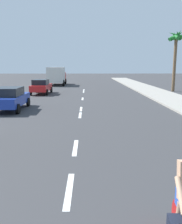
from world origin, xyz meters
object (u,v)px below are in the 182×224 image
object	(u,v)px
parked_car_blue	(10,98)
palm_tree_distant	(176,43)
parked_car_red	(41,86)
delivery_truck	(57,76)

from	to	relation	value
parked_car_blue	palm_tree_distant	xyz separation A→B (m)	(15.57, 12.17, 4.76)
parked_car_red	delivery_truck	bearing A→B (deg)	90.45
delivery_truck	palm_tree_distant	xyz separation A→B (m)	(15.06, -9.76, 4.09)
parked_car_red	delivery_truck	world-z (taller)	delivery_truck
parked_car_red	palm_tree_distant	world-z (taller)	palm_tree_distant
palm_tree_distant	delivery_truck	bearing A→B (deg)	147.07
parked_car_red	palm_tree_distant	xyz separation A→B (m)	(15.23, 2.48, 4.76)
parked_car_red	delivery_truck	size ratio (longest dim) A/B	0.65
delivery_truck	palm_tree_distant	size ratio (longest dim) A/B	0.88
parked_car_blue	parked_car_red	size ratio (longest dim) A/B	1.07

